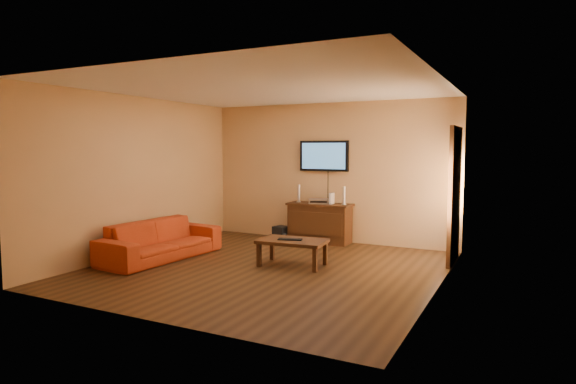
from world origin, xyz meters
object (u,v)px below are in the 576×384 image
Objects in this scene: game_console at (332,198)px; coffee_table at (292,243)px; media_console at (320,223)px; speaker_right at (344,196)px; speaker_left at (299,194)px; bottle at (285,238)px; av_receiver at (318,201)px; sofa at (161,233)px; keyboard at (290,239)px; subwoofer at (281,233)px; television at (324,156)px.

coffee_table is at bearing -82.72° from game_console.
media_console is 3.65× the size of speaker_right.
speaker_left reaches higher than coffee_table.
game_console is 1.20m from bottle.
media_console is 0.74m from bottle.
coffee_table is 1.99m from game_console.
coffee_table is 2.85× the size of av_receiver.
coffee_table is at bearing -59.35° from bottle.
sofa is (-1.81, -2.45, 0.03)m from media_console.
bottle is at bearing -117.14° from speaker_left.
game_console is (-0.24, -0.02, -0.05)m from speaker_right.
sofa is at bearing -119.02° from bottle.
speaker_right reaches higher than keyboard.
subwoofer is (-1.02, -0.11, -0.73)m from game_console.
coffee_table is 3.13× the size of speaker_right.
television reaches higher than subwoofer.
av_receiver reaches higher than media_console.
speaker_right is (0.49, 0.02, 0.54)m from media_console.
coffee_table is (0.36, -1.92, -0.03)m from media_console.
television is at bearing -30.06° from sofa.
television is 2.52m from coffee_table.
av_receiver reaches higher than keyboard.
keyboard is at bearing -126.77° from coffee_table.
television reaches higher than speaker_left.
coffee_table is 1.92m from bottle.
speaker_left is at bearing 178.29° from media_console.
av_receiver reaches higher than sofa.
media_console is 3.32× the size of av_receiver.
bottle is (-1.10, -0.31, -0.83)m from speaker_right.
game_console is at bearing -39.28° from television.
speaker_left is at bearing 111.77° from keyboard.
media_console is at bearing 25.45° from bottle.
subwoofer is at bearing -170.00° from game_console.
keyboard is at bearing -81.23° from television.
sofa is 2.57m from subwoofer.
game_console is 2.00m from keyboard.
av_receiver is 0.28m from game_console.
speaker_left is at bearing -177.38° from game_console.
speaker_left reaches higher than media_console.
speaker_left is at bearing 112.75° from coffee_table.
sofa is 5.40× the size of keyboard.
television is 2.51m from keyboard.
keyboard is (0.94, -1.66, 0.33)m from bottle.
coffee_table is 4.98× the size of game_console.
av_receiver is 1.75× the size of game_console.
sofa is at bearing -149.13° from av_receiver.
sofa is 2.85m from speaker_left.
television is (0.00, 0.20, 1.29)m from media_console.
media_console is 3.18× the size of keyboard.
sofa is 3.22m from game_console.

